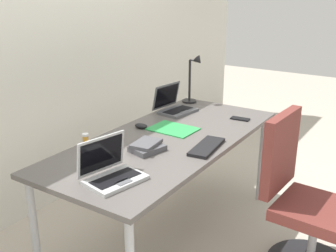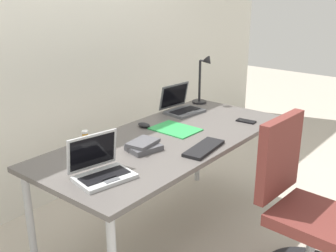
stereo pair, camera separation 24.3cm
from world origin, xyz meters
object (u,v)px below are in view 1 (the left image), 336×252
object	(u,v)px
pill_bottle	(86,140)
cell_phone	(240,119)
laptop_far_corner	(174,106)
office_chair	(303,209)
paper_folder_near_lamp	(173,129)
book_stack	(147,147)
laptop_front_right	(111,172)
desk_lamp	(193,80)
external_keyboard	(207,147)
computer_mouse	(141,126)

from	to	relation	value
pill_bottle	cell_phone	bearing A→B (deg)	-30.34
laptop_far_corner	office_chair	bearing A→B (deg)	-105.84
paper_folder_near_lamp	office_chair	world-z (taller)	office_chair
cell_phone	pill_bottle	bearing A→B (deg)	144.93
laptop_far_corner	book_stack	world-z (taller)	laptop_far_corner
laptop_front_right	office_chair	size ratio (longest dim) A/B	0.34
paper_folder_near_lamp	office_chair	distance (m)	0.97
desk_lamp	laptop_far_corner	xyz separation A→B (m)	(-0.30, -0.01, -0.15)
desk_lamp	external_keyboard	distance (m)	1.02
laptop_front_right	cell_phone	world-z (taller)	laptop_front_right
cell_phone	paper_folder_near_lamp	size ratio (longest dim) A/B	0.44
desk_lamp	cell_phone	xyz separation A→B (m)	(-0.20, -0.51, -0.19)
external_keyboard	paper_folder_near_lamp	world-z (taller)	external_keyboard
pill_bottle	office_chair	distance (m)	1.38
desk_lamp	laptop_front_right	distance (m)	1.51
paper_folder_near_lamp	office_chair	xyz separation A→B (m)	(0.03, -0.91, -0.35)
desk_lamp	laptop_far_corner	bearing A→B (deg)	-178.75
book_stack	paper_folder_near_lamp	world-z (taller)	book_stack
laptop_front_right	computer_mouse	size ratio (longest dim) A/B	3.41
book_stack	office_chair	size ratio (longest dim) A/B	0.22
external_keyboard	paper_folder_near_lamp	bearing A→B (deg)	57.25
book_stack	paper_folder_near_lamp	distance (m)	0.41
laptop_far_corner	book_stack	xyz separation A→B (m)	(-0.75, -0.28, -0.02)
computer_mouse	office_chair	bearing A→B (deg)	-87.83
office_chair	pill_bottle	bearing A→B (deg)	115.73
computer_mouse	cell_phone	bearing A→B (deg)	-46.40
book_stack	office_chair	world-z (taller)	office_chair
book_stack	office_chair	bearing A→B (deg)	-62.46
laptop_far_corner	external_keyboard	distance (m)	0.77
book_stack	paper_folder_near_lamp	size ratio (longest dim) A/B	0.70
desk_lamp	external_keyboard	bearing A→B (deg)	-145.23
computer_mouse	book_stack	distance (m)	0.41
paper_folder_near_lamp	office_chair	size ratio (longest dim) A/B	0.32
laptop_far_corner	paper_folder_near_lamp	bearing A→B (deg)	-148.81
external_keyboard	book_stack	xyz separation A→B (m)	(-0.23, 0.28, 0.02)
laptop_front_right	computer_mouse	xyz separation A→B (m)	(0.71, 0.34, -0.03)
laptop_far_corner	book_stack	size ratio (longest dim) A/B	1.42
laptop_front_right	pill_bottle	bearing A→B (deg)	58.59
laptop_front_right	book_stack	world-z (taller)	laptop_front_right
laptop_front_right	external_keyboard	xyz separation A→B (m)	(0.63, -0.21, -0.03)
cell_phone	pill_bottle	xyz separation A→B (m)	(-1.00, 0.58, 0.04)
laptop_far_corner	pill_bottle	size ratio (longest dim) A/B	3.91
pill_bottle	office_chair	xyz separation A→B (m)	(0.58, -1.20, -0.38)
desk_lamp	book_stack	xyz separation A→B (m)	(-1.05, -0.29, -0.17)
pill_bottle	book_stack	bearing A→B (deg)	-68.68
cell_phone	paper_folder_near_lamp	bearing A→B (deg)	142.35
external_keyboard	pill_bottle	size ratio (longest dim) A/B	4.18
book_stack	desk_lamp	bearing A→B (deg)	15.48
desk_lamp	book_stack	world-z (taller)	desk_lamp
cell_phone	pill_bottle	size ratio (longest dim) A/B	1.72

